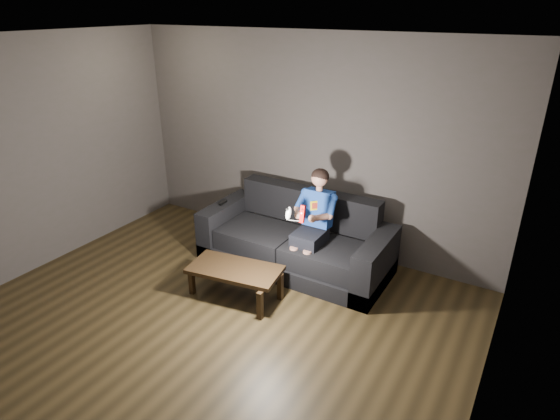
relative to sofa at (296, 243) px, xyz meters
The scene contains 10 objects.
floor 1.91m from the sofa, 95.65° to the right, with size 5.00×5.00×0.00m, color black.
back_wall 1.25m from the sofa, 106.54° to the left, with size 5.00×0.04×2.70m, color #413D39.
right_wall 3.16m from the sofa, 39.01° to the right, with size 0.04×5.00×2.70m, color #413D39.
ceiling 3.06m from the sofa, 95.65° to the right, with size 5.00×5.00×0.02m, color silver.
sofa is the anchor object (origin of this frame).
child 0.54m from the sofa, 13.00° to the right, with size 0.48×0.59×1.18m.
wii_remote_red 0.92m from the sofa, 55.83° to the right, with size 0.05×0.07×0.19m.
nunchuk_white 0.84m from the sofa, 70.62° to the right, with size 0.08×0.10×0.15m.
wii_remote_black 1.09m from the sofa, behind, with size 0.05×0.15×0.03m.
coffee_table 0.97m from the sofa, 103.85° to the right, with size 1.06×0.65×0.36m.
Camera 1 is at (2.59, -2.56, 2.97)m, focal length 30.00 mm.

